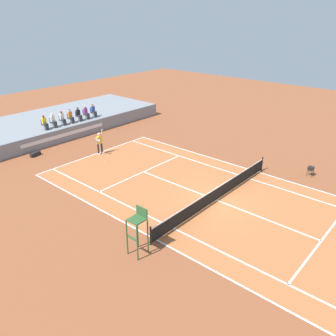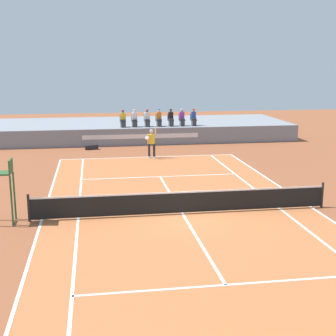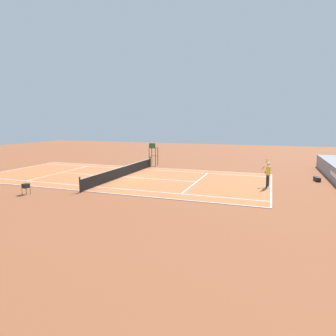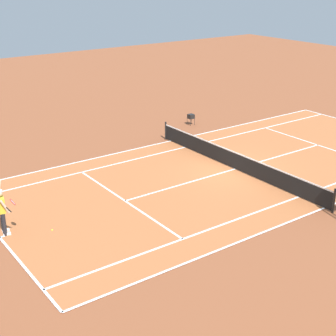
% 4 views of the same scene
% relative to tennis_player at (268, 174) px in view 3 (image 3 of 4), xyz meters
% --- Properties ---
extents(ground_plane, '(80.00, 80.00, 0.00)m').
position_rel_tennis_player_xyz_m(ground_plane, '(-0.19, -11.60, -0.99)').
color(ground_plane, brown).
extents(court, '(11.08, 23.88, 0.03)m').
position_rel_tennis_player_xyz_m(court, '(-0.19, -11.60, -0.98)').
color(court, '#B76638').
rests_on(court, ground).
extents(net, '(11.98, 0.10, 1.07)m').
position_rel_tennis_player_xyz_m(net, '(-0.19, -11.60, -0.47)').
color(net, black).
rests_on(net, ground).
extents(tennis_player, '(0.82, 0.62, 2.08)m').
position_rel_tennis_player_xyz_m(tennis_player, '(0.00, 0.00, 0.00)').
color(tennis_player, '#232328').
rests_on(tennis_player, ground).
extents(tennis_ball, '(0.07, 0.07, 0.07)m').
position_rel_tennis_player_xyz_m(tennis_ball, '(-0.83, -1.54, -0.96)').
color(tennis_ball, '#D1E533').
rests_on(tennis_ball, ground).
extents(umpire_chair, '(0.77, 0.77, 2.44)m').
position_rel_tennis_player_xyz_m(umpire_chair, '(-6.96, -11.60, 0.56)').
color(umpire_chair, '#2D562D').
rests_on(umpire_chair, ground).
extents(equipment_bag, '(0.94, 0.47, 0.32)m').
position_rel_tennis_player_xyz_m(equipment_bag, '(-3.76, 3.68, -0.83)').
color(equipment_bag, black).
rests_on(equipment_bag, ground).
extents(ball_hopper, '(0.36, 0.36, 0.70)m').
position_rel_tennis_player_xyz_m(ball_hopper, '(7.24, -14.65, -0.42)').
color(ball_hopper, black).
rests_on(ball_hopper, ground).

